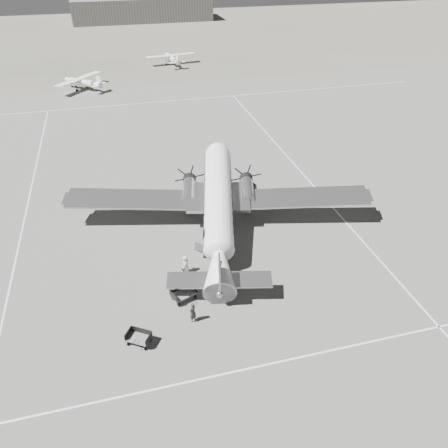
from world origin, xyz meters
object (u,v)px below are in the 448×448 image
at_px(dc3_airliner, 218,207).
at_px(baggage_cart_near, 184,293).
at_px(hangar_main, 142,9).
at_px(light_plane_right, 172,59).
at_px(passenger, 186,264).
at_px(ramp_agent, 184,275).
at_px(baggage_cart_far, 139,338).
at_px(light_plane_left, 82,83).
at_px(ground_crew, 193,312).

bearing_deg(dc3_airliner, baggage_cart_near, -107.19).
bearing_deg(hangar_main, baggage_cart_near, -94.50).
distance_m(light_plane_right, passenger, 67.42).
xyz_separation_m(dc3_airliner, ramp_agent, (-4.33, -6.36, -1.78)).
relative_size(light_plane_right, baggage_cart_far, 6.22).
distance_m(dc3_airliner, passenger, 6.56).
distance_m(light_plane_right, baggage_cart_near, 70.58).
distance_m(baggage_cart_far, ramp_agent, 6.51).
relative_size(hangar_main, light_plane_right, 4.03).
bearing_deg(light_plane_left, light_plane_right, -12.67).
xyz_separation_m(light_plane_left, passenger, (8.59, -53.67, -0.29)).
distance_m(light_plane_left, baggage_cart_far, 60.39).
distance_m(light_plane_left, passenger, 54.35).
xyz_separation_m(light_plane_right, ground_crew, (-9.92, -72.24, -0.23)).
bearing_deg(baggage_cart_near, ground_crew, -105.16).
relative_size(hangar_main, dc3_airliner, 1.46).
height_order(dc3_airliner, light_plane_right, dc3_airliner).
xyz_separation_m(baggage_cart_near, baggage_cart_far, (-3.69, -3.48, -0.07)).
height_order(light_plane_right, ramp_agent, light_plane_right).
relative_size(ramp_agent, passenger, 1.22).
xyz_separation_m(baggage_cart_near, ground_crew, (0.24, -2.39, 0.31)).
relative_size(dc3_airliner, baggage_cart_near, 14.94).
height_order(hangar_main, baggage_cart_far, hangar_main).
bearing_deg(ground_crew, hangar_main, -134.10).
bearing_deg(light_plane_right, ground_crew, -105.66).
bearing_deg(baggage_cart_far, light_plane_left, 126.63).
bearing_deg(passenger, light_plane_right, -2.05).
height_order(baggage_cart_far, passenger, passenger).
xyz_separation_m(dc3_airliner, baggage_cart_far, (-8.40, -11.42, -2.27)).
distance_m(hangar_main, dc3_airliner, 118.81).
distance_m(dc3_airliner, baggage_cart_far, 14.36).
bearing_deg(dc3_airliner, ground_crew, -99.89).
bearing_deg(hangar_main, passenger, -94.27).
xyz_separation_m(light_plane_left, light_plane_right, (18.01, 13.08, -0.01)).
distance_m(light_plane_left, ground_crew, 59.70).
bearing_deg(light_plane_right, hangar_main, 82.35).
distance_m(baggage_cart_near, ground_crew, 2.43).
bearing_deg(ground_crew, dc3_airliner, -153.18).
height_order(dc3_airliner, light_plane_left, dc3_airliner).
xyz_separation_m(light_plane_left, ramp_agent, (8.23, -55.19, -0.12)).
distance_m(light_plane_right, baggage_cart_far, 74.62).
bearing_deg(light_plane_right, passenger, -105.87).
relative_size(hangar_main, baggage_cart_near, 21.75).
bearing_deg(baggage_cart_near, ramp_agent, 55.60).
relative_size(light_plane_left, baggage_cart_far, 6.28).
relative_size(dc3_airliner, light_plane_left, 2.74).
xyz_separation_m(light_plane_right, passenger, (-9.42, -66.76, -0.28)).
height_order(dc3_airliner, ramp_agent, dc3_airliner).
bearing_deg(ramp_agent, baggage_cart_near, 170.68).
height_order(baggage_cart_near, ramp_agent, ramp_agent).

